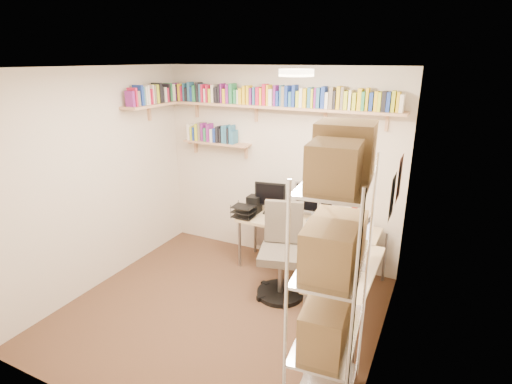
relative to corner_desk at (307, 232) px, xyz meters
The scene contains 6 objects.
ground 1.31m from the corner_desk, 122.16° to the right, with size 3.20×3.20×0.00m, color #442A1D.
room_shell 1.44m from the corner_desk, 122.00° to the right, with size 3.24×3.04×2.52m.
wall_shelves 1.73m from the corner_desk, 161.54° to the left, with size 3.12×1.09×0.80m.
corner_desk is the anchor object (origin of this frame).
office_chair 0.43m from the corner_desk, 116.98° to the right, with size 0.58×0.59×1.07m.
wire_rack 2.03m from the corner_desk, 66.42° to the right, with size 0.49×0.88×2.19m.
Camera 1 is at (1.94, -3.11, 2.58)m, focal length 28.00 mm.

